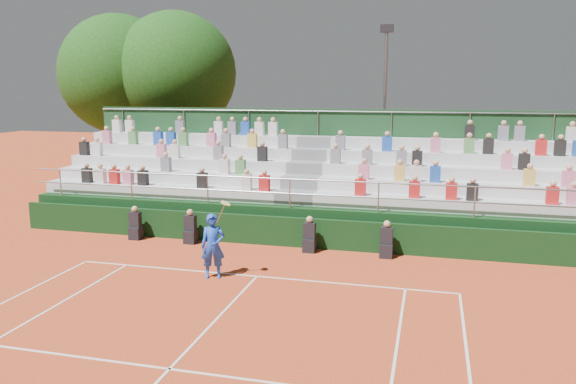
% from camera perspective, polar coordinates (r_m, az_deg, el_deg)
% --- Properties ---
extents(ground, '(90.00, 90.00, 0.00)m').
position_cam_1_polar(ground, '(16.04, -3.16, -8.56)').
color(ground, '#C14520').
rests_on(ground, ground).
extents(courtside_wall, '(20.00, 0.15, 1.00)m').
position_cam_1_polar(courtside_wall, '(18.84, -0.23, -4.05)').
color(courtside_wall, black).
rests_on(courtside_wall, ground).
extents(line_officials, '(9.12, 0.40, 1.19)m').
position_cam_1_polar(line_officials, '(18.72, -3.78, -4.24)').
color(line_officials, black).
rests_on(line_officials, ground).
extents(grandstand, '(20.00, 5.20, 4.40)m').
position_cam_1_polar(grandstand, '(21.78, 1.94, -0.51)').
color(grandstand, black).
rests_on(grandstand, ground).
extents(tennis_player, '(0.92, 0.64, 2.22)m').
position_cam_1_polar(tennis_player, '(15.80, -7.63, -5.46)').
color(tennis_player, blue).
rests_on(tennis_player, ground).
extents(tree_west, '(6.30, 6.30, 9.11)m').
position_cam_1_polar(tree_west, '(31.98, -16.79, 11.35)').
color(tree_west, '#362313').
rests_on(tree_west, ground).
extents(tree_east, '(6.31, 6.31, 9.18)m').
position_cam_1_polar(tree_east, '(30.58, -11.32, 11.77)').
color(tree_east, '#362313').
rests_on(tree_east, ground).
extents(floodlight_mast, '(0.60, 0.25, 8.11)m').
position_cam_1_polar(floodlight_mast, '(27.06, 9.80, 9.28)').
color(floodlight_mast, gray).
rests_on(floodlight_mast, ground).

